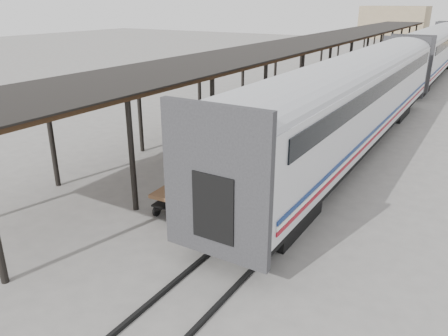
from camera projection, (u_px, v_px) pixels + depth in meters
ground at (200, 197)px, 16.30m from camera, size 160.00×160.00×0.00m
train at (432, 49)px, 40.70m from camera, size 3.45×76.01×4.01m
canopy at (330, 38)px, 35.64m from camera, size 4.90×64.30×4.15m
rails at (428, 77)px, 41.80m from camera, size 1.54×150.00×0.12m
building_left at (394, 22)px, 85.43m from camera, size 12.00×8.00×6.00m
baggage_cart at (184, 191)px, 15.22m from camera, size 1.41×2.48×0.86m
suitcase_stack at (186, 177)px, 15.38m from camera, size 1.25×1.18×0.59m
luggage_tug at (307, 102)px, 28.75m from camera, size 1.37×1.77×1.37m
porter at (177, 171)px, 14.21m from camera, size 0.43×0.62×1.63m
pedestrian at (304, 100)px, 28.40m from camera, size 0.99×0.50×1.62m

